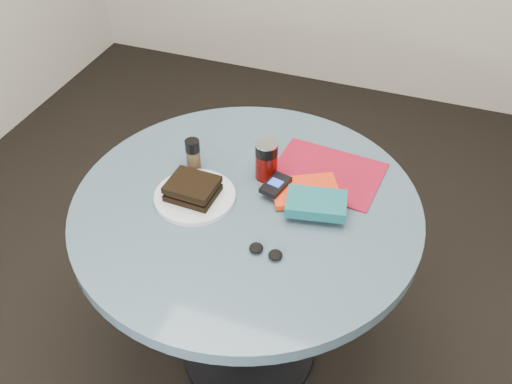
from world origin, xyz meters
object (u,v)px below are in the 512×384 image
(sandwich, at_px, (193,189))
(soda_can, at_px, (266,160))
(headphones, at_px, (266,251))
(table, at_px, (247,242))
(magazine, at_px, (327,173))
(novel, at_px, (316,204))
(plate, at_px, (195,197))
(red_book, at_px, (305,191))
(pepper_grinder, at_px, (193,154))
(mp3_player, at_px, (276,185))

(sandwich, xyz_separation_m, soda_can, (0.16, 0.17, 0.02))
(headphones, bearing_deg, table, 125.03)
(magazine, bearing_deg, novel, -80.21)
(plate, distance_m, soda_can, 0.24)
(plate, distance_m, red_book, 0.32)
(plate, relative_size, sandwich, 1.66)
(table, xyz_separation_m, pepper_grinder, (-0.21, 0.10, 0.22))
(plate, xyz_separation_m, novel, (0.34, 0.06, 0.03))
(novel, bearing_deg, table, 176.13)
(magazine, relative_size, novel, 1.94)
(table, bearing_deg, plate, -167.07)
(mp3_player, height_order, headphones, mp3_player)
(plate, relative_size, mp3_player, 2.19)
(plate, bearing_deg, red_book, 23.15)
(plate, xyz_separation_m, sandwich, (-0.00, -0.00, 0.03))
(soda_can, bearing_deg, magazine, 24.08)
(soda_can, xyz_separation_m, red_book, (0.13, -0.04, -0.05))
(soda_can, height_order, mp3_player, soda_can)
(mp3_player, bearing_deg, table, -132.50)
(mp3_player, bearing_deg, red_book, 14.35)
(table, distance_m, magazine, 0.32)
(pepper_grinder, relative_size, headphones, 1.05)
(pepper_grinder, height_order, red_book, pepper_grinder)
(plate, height_order, magazine, plate)
(red_book, distance_m, mp3_player, 0.09)
(soda_can, height_order, headphones, soda_can)
(table, relative_size, soda_can, 7.96)
(red_book, distance_m, headphones, 0.26)
(sandwich, distance_m, mp3_player, 0.24)
(pepper_grinder, bearing_deg, novel, -10.00)
(table, bearing_deg, sandwich, -166.45)
(magazine, xyz_separation_m, mp3_player, (-0.12, -0.13, 0.03))
(soda_can, distance_m, pepper_grinder, 0.22)
(soda_can, height_order, pepper_grinder, soda_can)
(magazine, distance_m, mp3_player, 0.18)
(novel, distance_m, headphones, 0.21)
(plate, relative_size, novel, 1.42)
(red_book, bearing_deg, soda_can, 136.19)
(plate, height_order, pepper_grinder, pepper_grinder)
(plate, distance_m, sandwich, 0.03)
(table, relative_size, novel, 6.07)
(novel, relative_size, mp3_player, 1.54)
(table, xyz_separation_m, headphones, (0.12, -0.17, 0.17))
(magazine, xyz_separation_m, headphones, (-0.07, -0.37, 0.01))
(soda_can, relative_size, novel, 0.76)
(table, bearing_deg, pepper_grinder, 155.13)
(red_book, height_order, mp3_player, mp3_player)
(table, height_order, mp3_player, mp3_player)
(table, height_order, red_book, red_book)
(magazine, bearing_deg, soda_can, -150.63)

